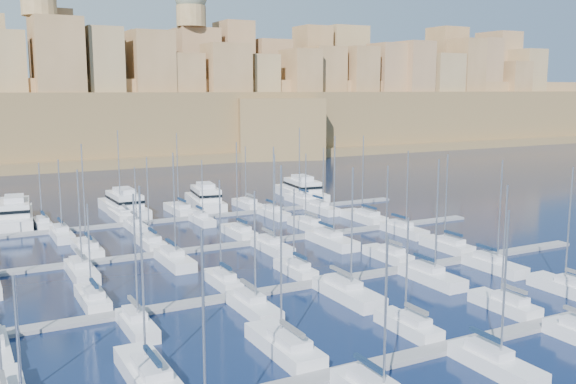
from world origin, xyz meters
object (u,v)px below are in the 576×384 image
motor_yacht_b (124,205)px  motor_yacht_c (205,199)px  sailboat_4 (505,304)px  motor_yacht_a (15,214)px  motor_yacht_d (301,190)px  sailboat_2 (285,346)px

motor_yacht_b → motor_yacht_c: (15.69, -0.70, 0.00)m
sailboat_4 → motor_yacht_a: size_ratio=0.72×
motor_yacht_b → motor_yacht_d: (37.52, 0.01, 0.00)m
sailboat_2 → motor_yacht_d: sailboat_2 is taller
sailboat_4 → motor_yacht_a: (-40.85, 71.40, 0.99)m
motor_yacht_a → motor_yacht_b: (18.59, -0.26, -0.00)m
sailboat_2 → motor_yacht_d: (40.67, 70.18, 0.95)m
sailboat_2 → motor_yacht_b: sailboat_2 is taller
sailboat_2 → motor_yacht_c: size_ratio=0.99×
sailboat_4 → motor_yacht_c: bearing=95.3°
sailboat_2 → motor_yacht_d: bearing=59.9°
sailboat_2 → sailboat_4: bearing=-2.2°
sailboat_2 → motor_yacht_c: sailboat_2 is taller
sailboat_2 → motor_yacht_a: (-15.43, 70.44, 0.95)m
sailboat_2 → motor_yacht_c: (18.84, 69.48, 0.95)m
sailboat_4 → motor_yacht_d: size_ratio=0.74×
motor_yacht_a → motor_yacht_b: bearing=-0.8°
motor_yacht_a → motor_yacht_c: same height
motor_yacht_a → motor_yacht_d: (56.10, -0.25, 0.00)m
sailboat_4 → motor_yacht_b: sailboat_4 is taller
sailboat_4 → motor_yacht_c: size_ratio=0.80×
motor_yacht_d → motor_yacht_b: bearing=-180.0°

